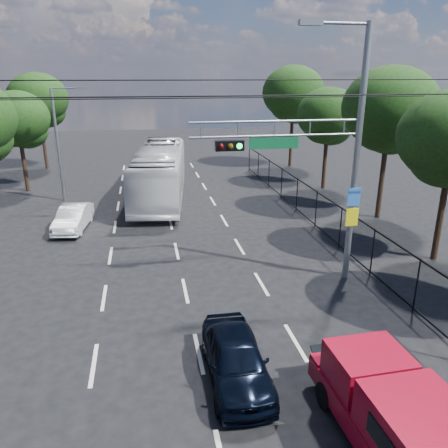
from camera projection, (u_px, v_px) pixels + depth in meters
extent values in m
cube|color=beige|center=(94.00, 365.00, 12.36)|extent=(0.12, 2.00, 0.01)
cube|color=beige|center=(104.00, 297.00, 16.08)|extent=(0.12, 2.00, 0.01)
cube|color=beige|center=(110.00, 255.00, 19.80)|extent=(0.12, 2.00, 0.01)
cube|color=beige|center=(115.00, 227.00, 23.52)|extent=(0.12, 2.00, 0.01)
cube|color=beige|center=(118.00, 206.00, 27.23)|extent=(0.12, 2.00, 0.01)
cube|color=beige|center=(121.00, 190.00, 30.95)|extent=(0.12, 2.00, 0.01)
cube|color=beige|center=(122.00, 178.00, 34.67)|extent=(0.12, 2.00, 0.01)
cube|color=beige|center=(124.00, 168.00, 38.39)|extent=(0.12, 2.00, 0.01)
cube|color=beige|center=(199.00, 353.00, 12.88)|extent=(0.12, 2.00, 0.01)
cube|color=beige|center=(185.00, 290.00, 16.60)|extent=(0.12, 2.00, 0.01)
cube|color=beige|center=(177.00, 251.00, 20.32)|extent=(0.12, 2.00, 0.01)
cube|color=beige|center=(171.00, 224.00, 24.03)|extent=(0.12, 2.00, 0.01)
cube|color=beige|center=(166.00, 204.00, 27.75)|extent=(0.12, 2.00, 0.01)
cube|color=beige|center=(163.00, 188.00, 31.47)|extent=(0.12, 2.00, 0.01)
cube|color=beige|center=(160.00, 176.00, 35.19)|extent=(0.12, 2.00, 0.01)
cube|color=beige|center=(158.00, 166.00, 38.91)|extent=(0.12, 2.00, 0.01)
cube|color=beige|center=(356.00, 445.00, 9.68)|extent=(0.12, 2.00, 0.01)
cube|color=beige|center=(296.00, 342.00, 13.40)|extent=(0.12, 2.00, 0.01)
cube|color=beige|center=(261.00, 284.00, 17.12)|extent=(0.12, 2.00, 0.01)
cube|color=beige|center=(239.00, 246.00, 20.83)|extent=(0.12, 2.00, 0.01)
cube|color=beige|center=(224.00, 220.00, 24.55)|extent=(0.12, 2.00, 0.01)
cube|color=beige|center=(213.00, 201.00, 28.27)|extent=(0.12, 2.00, 0.01)
cube|color=beige|center=(204.00, 186.00, 31.99)|extent=(0.12, 2.00, 0.01)
cube|color=beige|center=(197.00, 175.00, 35.71)|extent=(0.12, 2.00, 0.01)
cube|color=beige|center=(192.00, 165.00, 39.43)|extent=(0.12, 2.00, 0.01)
cylinder|color=slate|center=(356.00, 161.00, 16.18)|extent=(0.24, 0.24, 9.50)
cylinder|color=slate|center=(342.00, 23.00, 14.49)|extent=(2.00, 0.10, 0.10)
cube|color=slate|center=(311.00, 23.00, 14.30)|extent=(0.80, 0.25, 0.18)
cylinder|color=slate|center=(278.00, 121.00, 15.15)|extent=(6.20, 0.08, 0.08)
cylinder|color=slate|center=(277.00, 136.00, 15.32)|extent=(6.20, 0.08, 0.08)
cube|color=black|center=(230.00, 146.00, 15.12)|extent=(1.00, 0.28, 0.35)
sphere|color=#3F0505|center=(221.00, 147.00, 14.93)|extent=(0.20, 0.20, 0.20)
sphere|color=#4C3805|center=(230.00, 146.00, 14.98)|extent=(0.20, 0.20, 0.20)
sphere|color=#0CE533|center=(239.00, 146.00, 15.04)|extent=(0.20, 0.20, 0.20)
cube|color=#0B532C|center=(274.00, 143.00, 15.38)|extent=(1.80, 0.05, 0.40)
cube|color=blue|center=(354.00, 197.00, 16.48)|extent=(0.50, 0.04, 0.70)
cube|color=yellow|center=(352.00, 217.00, 16.74)|extent=(0.50, 0.04, 0.70)
cylinder|color=slate|center=(344.00, 127.00, 15.67)|extent=(0.05, 0.05, 0.50)
cylinder|color=slate|center=(310.00, 128.00, 15.44)|extent=(0.05, 0.05, 0.50)
cylinder|color=slate|center=(275.00, 129.00, 15.22)|extent=(0.05, 0.05, 0.50)
cylinder|color=slate|center=(238.00, 129.00, 14.99)|extent=(0.05, 0.05, 0.50)
cylinder|color=slate|center=(201.00, 130.00, 14.77)|extent=(0.05, 0.05, 0.50)
cylinder|color=slate|center=(58.00, 147.00, 27.35)|extent=(0.18, 0.18, 7.00)
cylinder|color=slate|center=(65.00, 88.00, 26.35)|extent=(1.60, 0.09, 0.09)
cube|color=slate|center=(80.00, 88.00, 26.51)|extent=(0.60, 0.22, 0.15)
cylinder|color=black|center=(185.00, 96.00, 12.40)|extent=(22.00, 0.04, 0.04)
cylinder|color=black|center=(175.00, 80.00, 15.52)|extent=(22.00, 0.04, 0.04)
cylinder|color=black|center=(172.00, 98.00, 17.14)|extent=(22.00, 0.04, 0.04)
cube|color=black|center=(333.00, 202.00, 21.00)|extent=(0.04, 34.00, 0.06)
cube|color=black|center=(330.00, 237.00, 21.58)|extent=(0.04, 34.00, 0.06)
cylinder|color=black|center=(417.00, 286.00, 14.80)|extent=(0.06, 0.06, 2.00)
cylinder|color=black|center=(372.00, 252.00, 17.59)|extent=(0.06, 0.06, 2.00)
cylinder|color=black|center=(340.00, 228.00, 20.38)|extent=(0.06, 0.06, 2.00)
cylinder|color=black|center=(316.00, 209.00, 23.17)|extent=(0.06, 0.06, 2.00)
cylinder|color=black|center=(297.00, 195.00, 25.95)|extent=(0.06, 0.06, 2.00)
cylinder|color=black|center=(282.00, 183.00, 28.74)|extent=(0.06, 0.06, 2.00)
cylinder|color=black|center=(269.00, 173.00, 31.53)|extent=(0.06, 0.06, 2.00)
cylinder|color=black|center=(258.00, 165.00, 34.32)|extent=(0.06, 0.06, 2.00)
cylinder|color=black|center=(249.00, 159.00, 37.11)|extent=(0.06, 0.06, 2.00)
cylinder|color=black|center=(441.00, 214.00, 18.78)|extent=(0.28, 0.28, 4.20)
ellipsoid|color=black|center=(446.00, 160.00, 17.75)|extent=(2.85, 2.85, 2.28)
cylinder|color=black|center=(382.00, 177.00, 24.37)|extent=(0.28, 0.28, 4.76)
ellipsoid|color=black|center=(390.00, 108.00, 23.16)|extent=(5.10, 5.10, 4.33)
ellipsoid|color=black|center=(391.00, 129.00, 23.89)|extent=(3.40, 3.40, 2.72)
ellipsoid|color=black|center=(384.00, 128.00, 23.24)|extent=(3.23, 3.23, 2.58)
cylinder|color=black|center=(325.00, 160.00, 30.93)|extent=(0.28, 0.28, 4.03)
ellipsoid|color=black|center=(328.00, 114.00, 29.90)|extent=(4.32, 4.32, 3.67)
ellipsoid|color=black|center=(331.00, 129.00, 30.58)|extent=(2.88, 2.88, 2.30)
ellipsoid|color=black|center=(324.00, 128.00, 29.93)|extent=(2.74, 2.74, 2.19)
cylinder|color=black|center=(291.00, 138.00, 38.26)|extent=(0.28, 0.28, 4.93)
ellipsoid|color=black|center=(293.00, 92.00, 37.00)|extent=(5.28, 5.28, 4.49)
ellipsoid|color=black|center=(296.00, 107.00, 37.75)|extent=(3.52, 3.52, 2.82)
ellipsoid|color=black|center=(290.00, 105.00, 37.09)|extent=(3.34, 3.34, 2.68)
cylinder|color=black|center=(24.00, 163.00, 30.14)|extent=(0.28, 0.28, 3.92)
ellipsoid|color=black|center=(17.00, 118.00, 29.14)|extent=(4.20, 4.20, 3.57)
ellipsoid|color=black|center=(27.00, 132.00, 29.81)|extent=(2.80, 2.80, 2.24)
ellipsoid|color=black|center=(13.00, 131.00, 29.17)|extent=(2.66, 2.66, 2.13)
cylinder|color=black|center=(44.00, 142.00, 37.43)|extent=(0.28, 0.28, 4.59)
ellipsoid|color=black|center=(38.00, 98.00, 36.26)|extent=(4.92, 4.92, 4.18)
ellipsoid|color=black|center=(46.00, 112.00, 36.98)|extent=(3.28, 3.28, 2.62)
ellipsoid|color=black|center=(35.00, 111.00, 36.33)|extent=(3.12, 3.12, 2.49)
cylinder|color=black|center=(326.00, 395.00, 10.70)|extent=(0.26, 0.67, 0.67)
cylinder|color=black|center=(385.00, 386.00, 11.02)|extent=(0.26, 0.67, 0.67)
cube|color=maroon|center=(390.00, 427.00, 9.41)|extent=(1.93, 4.80, 0.53)
cube|color=maroon|center=(345.00, 363.00, 11.37)|extent=(1.77, 0.57, 0.52)
cube|color=black|center=(341.00, 350.00, 11.53)|extent=(1.63, 0.43, 0.29)
cube|color=maroon|center=(368.00, 368.00, 10.20)|extent=(1.75, 1.52, 0.90)
cube|color=black|center=(385.00, 387.00, 9.52)|extent=(1.47, 0.09, 0.52)
cube|color=maroon|center=(427.00, 436.00, 8.20)|extent=(1.83, 2.47, 1.00)
cube|color=black|center=(384.00, 443.00, 8.01)|extent=(0.07, 1.14, 0.43)
imported|color=black|center=(236.00, 358.00, 11.57)|extent=(1.59, 3.87, 1.31)
imported|color=silver|center=(160.00, 172.00, 28.59)|extent=(4.32, 12.50, 3.41)
imported|color=silver|center=(73.00, 218.00, 22.98)|extent=(1.81, 3.96, 1.26)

